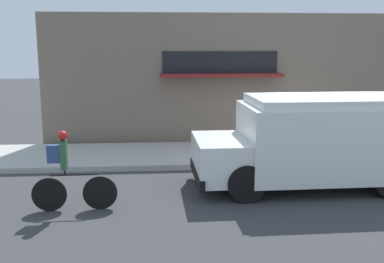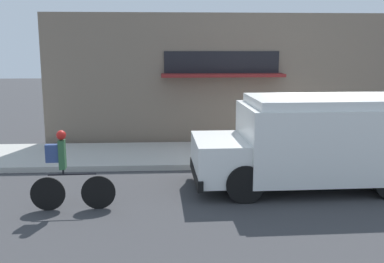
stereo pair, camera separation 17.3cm
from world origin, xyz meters
name	(u,v)px [view 2 (the right image)]	position (x,y,z in m)	size (l,w,h in m)	color
ground_plane	(312,168)	(0.00, 0.00, 0.00)	(70.00, 70.00, 0.00)	#38383A
sidewalk	(296,153)	(0.00, 1.45, 0.08)	(28.00, 2.91, 0.15)	#ADAAA3
storefront	(281,79)	(-0.07, 3.30, 2.18)	(15.95, 0.86, 4.35)	#756656
school_bus	(317,140)	(-0.46, -1.59, 1.12)	(5.29, 2.67, 2.15)	white
cyclist	(66,173)	(-5.99, -2.79, 0.78)	(1.71, 0.20, 1.65)	black
trash_bin	(334,131)	(1.36, 2.01, 0.63)	(0.49, 0.49, 0.95)	#2D5138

